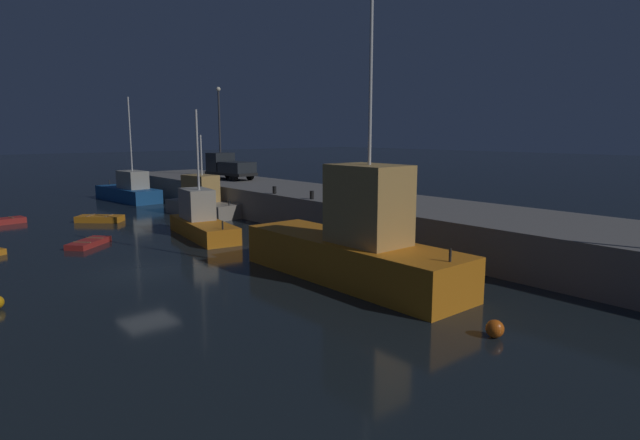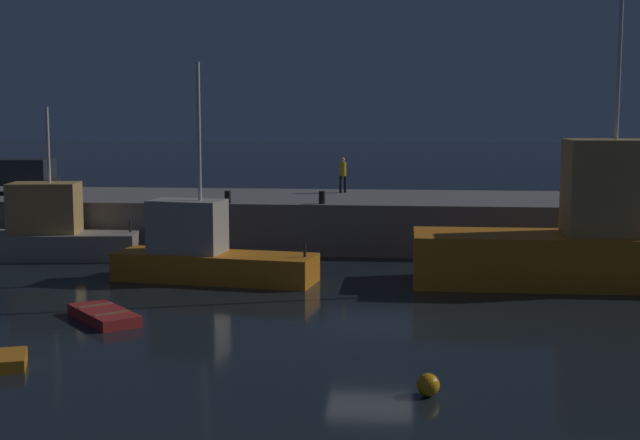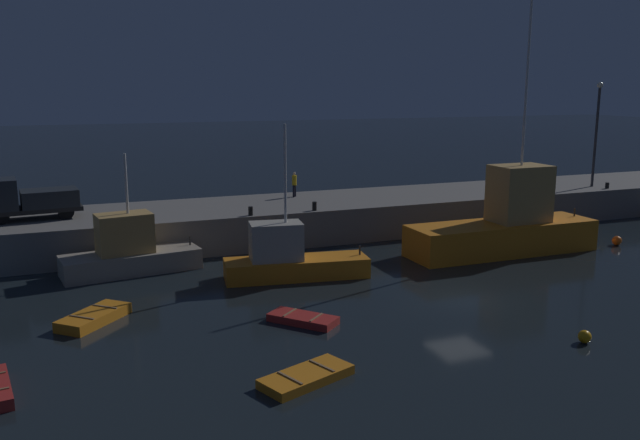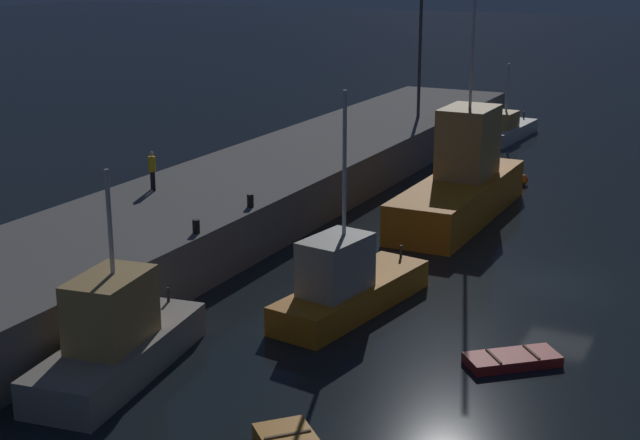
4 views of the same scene
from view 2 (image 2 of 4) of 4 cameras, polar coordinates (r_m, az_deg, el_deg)
The scene contains 10 objects.
ground_plane at distance 25.86m, azimuth 3.31°, elevation -6.84°, with size 320.00×320.00×0.00m, color black.
pier_quay at distance 41.18m, azimuth 4.20°, elevation -0.04°, with size 67.60×7.81×2.25m.
fishing_trawler_red at distance 32.65m, azimuth 17.06°, elevation -1.27°, with size 11.77×3.27×14.64m.
fishing_boat_blue at distance 38.81m, azimuth -17.22°, elevation -0.77°, with size 7.45×3.41×6.42m.
fishing_trawler_green at distance 32.57m, azimuth -7.47°, elevation -2.12°, with size 7.70×3.23×8.01m.
rowboat_white_mid at distance 27.07m, azimuth -13.92°, elevation -6.05°, with size 2.82×2.99×0.37m.
mooring_buoy_mid at distance 19.64m, azimuth 7.07°, elevation -10.63°, with size 0.51×0.51×0.51m, color orange.
dockworker at distance 42.99m, azimuth 1.50°, elevation 3.11°, with size 0.45×0.45×1.74m.
bollard_west at distance 37.81m, azimuth 0.13°, elevation 1.48°, with size 0.28×0.28×0.55m, color black.
bollard_central at distance 38.34m, azimuth -6.04°, elevation 1.50°, with size 0.28×0.28×0.53m, color black.
Camera 2 is at (0.96, -25.09, 6.20)m, focal length 49.04 mm.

